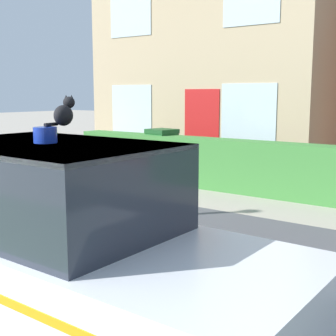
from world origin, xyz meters
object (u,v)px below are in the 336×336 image
object	(u,v)px
police_car	(57,235)
wheelie_bin	(162,154)
house_left	(242,20)
cat	(65,113)

from	to	relation	value
police_car	wheelie_bin	size ratio (longest dim) A/B	3.88
house_left	wheelie_bin	bearing A→B (deg)	-86.58
house_left	wheelie_bin	xyz separation A→B (m)	(0.26, -4.28, -3.56)
cat	wheelie_bin	bearing A→B (deg)	15.65
cat	wheelie_bin	size ratio (longest dim) A/B	0.28
police_car	cat	world-z (taller)	cat
cat	house_left	distance (m)	10.78
wheelie_bin	house_left	bearing A→B (deg)	103.04
police_car	wheelie_bin	bearing A→B (deg)	119.54
cat	house_left	world-z (taller)	house_left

